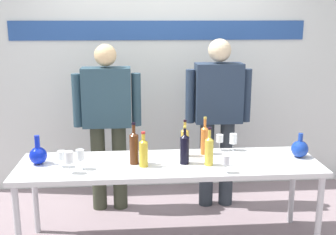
{
  "coord_description": "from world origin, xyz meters",
  "views": [
    {
      "loc": [
        -0.27,
        -3.22,
        1.88
      ],
      "look_at": [
        0.0,
        0.15,
        1.07
      ],
      "focal_mm": 44.89,
      "sensor_mm": 36.0,
      "label": 1
    }
  ],
  "objects": [
    {
      "name": "wine_glass_right_0",
      "position": [
        0.59,
        0.27,
        0.83
      ],
      "size": [
        0.07,
        0.07,
        0.15
      ],
      "color": "white",
      "rests_on": "display_table"
    },
    {
      "name": "decanter_blue_right",
      "position": [
        1.1,
        0.05,
        0.8
      ],
      "size": [
        0.14,
        0.14,
        0.21
      ],
      "color": "#16379C",
      "rests_on": "display_table"
    },
    {
      "name": "wine_bottle_4",
      "position": [
        -0.21,
        -0.07,
        0.85
      ],
      "size": [
        0.07,
        0.07,
        0.28
      ],
      "color": "gold",
      "rests_on": "display_table"
    },
    {
      "name": "display_table",
      "position": [
        0.0,
        0.0,
        0.67
      ],
      "size": [
        2.44,
        0.67,
        0.73
      ],
      "color": "silver",
      "rests_on": "ground"
    },
    {
      "name": "wine_glass_left_1",
      "position": [
        -0.7,
        -0.1,
        0.84
      ],
      "size": [
        0.06,
        0.06,
        0.16
      ],
      "color": "white",
      "rests_on": "display_table"
    },
    {
      "name": "wine_glass_right_2",
      "position": [
        0.4,
        -0.26,
        0.83
      ],
      "size": [
        0.06,
        0.06,
        0.14
      ],
      "color": "white",
      "rests_on": "display_table"
    },
    {
      "name": "wine_bottle_2",
      "position": [
        0.14,
        0.15,
        0.86
      ],
      "size": [
        0.07,
        0.07,
        0.32
      ],
      "color": "gold",
      "rests_on": "display_table"
    },
    {
      "name": "wine_glass_left_0",
      "position": [
        -0.85,
        -0.03,
        0.82
      ],
      "size": [
        0.07,
        0.07,
        0.13
      ],
      "color": "white",
      "rests_on": "display_table"
    },
    {
      "name": "decanter_blue_left",
      "position": [
        -1.05,
        0.05,
        0.8
      ],
      "size": [
        0.14,
        0.14,
        0.24
      ],
      "color": "#0B20B3",
      "rests_on": "display_table"
    },
    {
      "name": "wine_bottle_3",
      "position": [
        0.31,
        -0.09,
        0.85
      ],
      "size": [
        0.07,
        0.07,
        0.31
      ],
      "color": "gold",
      "rests_on": "display_table"
    },
    {
      "name": "wine_bottle_5",
      "position": [
        0.32,
        0.19,
        0.86
      ],
      "size": [
        0.07,
        0.07,
        0.33
      ],
      "color": "orange",
      "rests_on": "display_table"
    },
    {
      "name": "back_wall",
      "position": [
        0.0,
        1.33,
        1.5
      ],
      "size": [
        4.44,
        0.11,
        3.0
      ],
      "color": "silver",
      "rests_on": "ground"
    },
    {
      "name": "wine_bottle_1",
      "position": [
        -0.28,
        -0.01,
        0.87
      ],
      "size": [
        0.07,
        0.07,
        0.34
      ],
      "color": "#4D2611",
      "rests_on": "display_table"
    },
    {
      "name": "presenter_right",
      "position": [
        0.54,
        0.74,
        0.97
      ],
      "size": [
        0.64,
        0.22,
        1.68
      ],
      "color": "#2B333B",
      "rests_on": "ground"
    },
    {
      "name": "wine_glass_left_2",
      "position": [
        -0.77,
        -0.18,
        0.85
      ],
      "size": [
        0.07,
        0.07,
        0.17
      ],
      "color": "white",
      "rests_on": "display_table"
    },
    {
      "name": "wine_bottle_0",
      "position": [
        0.12,
        -0.03,
        0.86
      ],
      "size": [
        0.07,
        0.07,
        0.31
      ],
      "color": "black",
      "rests_on": "display_table"
    },
    {
      "name": "wine_glass_right_1",
      "position": [
        0.47,
        0.28,
        0.83
      ],
      "size": [
        0.06,
        0.06,
        0.14
      ],
      "color": "white",
      "rests_on": "display_table"
    },
    {
      "name": "presenter_left",
      "position": [
        -0.54,
        0.74,
        0.95
      ],
      "size": [
        0.65,
        0.22,
        1.64
      ],
      "color": "#363A2B",
      "rests_on": "ground"
    }
  ]
}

